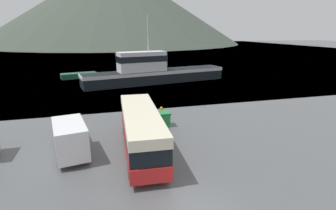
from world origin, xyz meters
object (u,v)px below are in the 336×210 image
small_boat (79,75)px  delivery_van (69,137)px  fishing_boat (152,72)px  tour_bus (141,129)px  storage_bin (163,119)px

small_boat → delivery_van: bearing=170.5°
delivery_van → small_boat: 34.58m
delivery_van → fishing_boat: fishing_boat is taller
tour_bus → fishing_boat: (6.52, 27.04, 0.16)m
fishing_boat → tour_bus: bearing=-24.3°
tour_bus → delivery_van: tour_bus is taller
storage_bin → small_boat: 32.03m
tour_bus → storage_bin: size_ratio=7.83×
tour_bus → delivery_van: bearing=172.4°
fishing_boat → small_boat: fishing_boat is taller
delivery_van → fishing_boat: (11.85, 26.02, 0.62)m
tour_bus → storage_bin: 5.94m
tour_bus → delivery_van: (-5.33, 1.02, -0.46)m
delivery_van → fishing_boat: bearing=55.2°
delivery_van → fishing_boat: 28.59m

